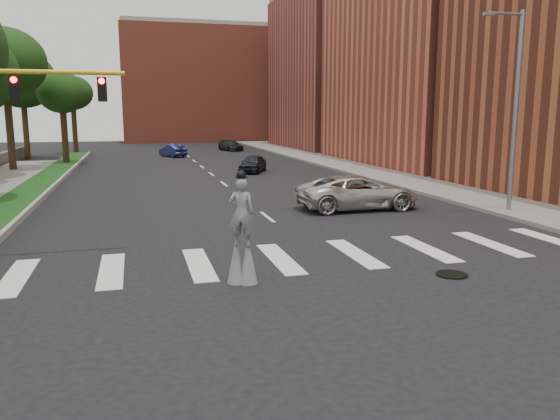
% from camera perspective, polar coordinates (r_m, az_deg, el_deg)
% --- Properties ---
extents(ground_plane, '(160.00, 160.00, 0.00)m').
position_cam_1_polar(ground_plane, '(16.88, 5.13, -5.66)').
color(ground_plane, black).
rests_on(ground_plane, ground).
extents(grass_median, '(2.00, 60.00, 0.25)m').
position_cam_1_polar(grass_median, '(36.00, -24.26, 2.10)').
color(grass_median, '#113D11').
rests_on(grass_median, ground).
extents(median_curb, '(0.20, 60.00, 0.28)m').
position_cam_1_polar(median_curb, '(35.85, -22.60, 2.21)').
color(median_curb, gray).
rests_on(median_curb, ground).
extents(sidewalk_right, '(5.00, 90.00, 0.18)m').
position_cam_1_polar(sidewalk_right, '(44.37, 9.24, 4.16)').
color(sidewalk_right, slate).
rests_on(sidewalk_right, ground).
extents(manhole, '(0.90, 0.90, 0.04)m').
position_cam_1_polar(manhole, '(16.45, 17.50, -6.45)').
color(manhole, black).
rests_on(manhole, ground).
extents(building_mid, '(16.00, 22.00, 24.00)m').
position_cam_1_polar(building_mid, '(53.54, 17.09, 17.64)').
color(building_mid, '#B34E38').
rests_on(building_mid, ground).
extents(building_far, '(16.00, 22.00, 20.00)m').
position_cam_1_polar(building_far, '(74.75, 6.96, 14.18)').
color(building_far, '#964237').
rests_on(building_far, ground).
extents(building_backdrop, '(26.00, 14.00, 18.00)m').
position_cam_1_polar(building_backdrop, '(94.07, -8.07, 12.69)').
color(building_backdrop, '#B34E38').
rests_on(building_backdrop, ground).
extents(streetlight, '(2.05, 0.20, 9.00)m').
position_cam_1_polar(streetlight, '(26.93, 23.28, 9.98)').
color(streetlight, slate).
rests_on(streetlight, ground).
extents(stilt_performer, '(0.81, 0.68, 3.09)m').
position_cam_1_polar(stilt_performer, '(14.72, -4.00, -2.93)').
color(stilt_performer, black).
rests_on(stilt_performer, ground).
extents(suv_crossing, '(5.90, 2.78, 1.63)m').
position_cam_1_polar(suv_crossing, '(26.53, 8.17, 1.85)').
color(suv_crossing, beige).
rests_on(suv_crossing, ground).
extents(car_near, '(3.16, 4.35, 1.38)m').
position_cam_1_polar(car_near, '(42.79, -2.87, 4.87)').
color(car_near, black).
rests_on(car_near, ground).
extents(car_mid, '(2.84, 4.19, 1.31)m').
position_cam_1_polar(car_mid, '(59.19, -11.16, 6.10)').
color(car_mid, '#161C50').
rests_on(car_mid, ground).
extents(car_far, '(2.93, 4.73, 1.28)m').
position_cam_1_polar(car_far, '(67.94, -5.18, 6.73)').
color(car_far, black).
rests_on(car_far, ground).
extents(tree_4, '(6.29, 6.29, 11.08)m').
position_cam_1_polar(tree_4, '(48.18, -26.87, 13.54)').
color(tree_4, black).
rests_on(tree_4, ground).
extents(tree_5, '(6.51, 6.51, 10.59)m').
position_cam_1_polar(tree_5, '(60.56, -25.37, 12.18)').
color(tree_5, black).
rests_on(tree_5, ground).
extents(tree_6, '(4.19, 4.19, 8.11)m').
position_cam_1_polar(tree_6, '(52.26, -21.84, 11.20)').
color(tree_6, black).
rests_on(tree_6, ground).
extents(tree_7, '(4.46, 4.46, 8.71)m').
position_cam_1_polar(tree_7, '(66.43, -20.87, 11.30)').
color(tree_7, black).
rests_on(tree_7, ground).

